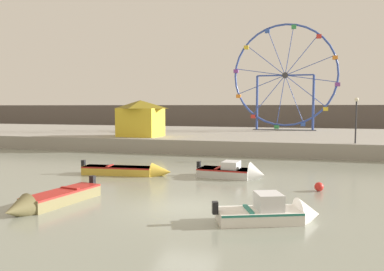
{
  "coord_description": "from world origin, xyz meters",
  "views": [
    {
      "loc": [
        4.35,
        -14.94,
        4.13
      ],
      "look_at": [
        -2.46,
        9.76,
        2.2
      ],
      "focal_mm": 36.1,
      "sensor_mm": 36.0,
      "label": 1
    }
  ],
  "objects_px": {
    "motorboat_pale_grey": "(236,172)",
    "mooring_buoy_orange": "(319,187)",
    "motorboat_olive_wood": "(50,200)",
    "motorboat_white_red_stripe": "(276,213)",
    "promenade_lamp_near": "(356,113)",
    "carnival_booth_yellow_awning": "(141,118)",
    "ferris_wheel_blue_frame": "(285,77)",
    "motorboat_mustard_yellow": "(131,171)"
  },
  "relations": [
    {
      "from": "promenade_lamp_near",
      "to": "mooring_buoy_orange",
      "type": "xyz_separation_m",
      "value": [
        -3.32,
        -12.93,
        -3.4
      ]
    },
    {
      "from": "motorboat_pale_grey",
      "to": "carnival_booth_yellow_awning",
      "type": "height_order",
      "value": "carnival_booth_yellow_awning"
    },
    {
      "from": "motorboat_olive_wood",
      "to": "motorboat_pale_grey",
      "type": "relative_size",
      "value": 1.2
    },
    {
      "from": "mooring_buoy_orange",
      "to": "motorboat_mustard_yellow",
      "type": "bearing_deg",
      "value": 171.11
    },
    {
      "from": "motorboat_mustard_yellow",
      "to": "mooring_buoy_orange",
      "type": "xyz_separation_m",
      "value": [
        10.71,
        -1.68,
        -0.05
      ]
    },
    {
      "from": "motorboat_olive_wood",
      "to": "mooring_buoy_orange",
      "type": "bearing_deg",
      "value": 129.16
    },
    {
      "from": "motorboat_olive_wood",
      "to": "motorboat_white_red_stripe",
      "type": "height_order",
      "value": "motorboat_white_red_stripe"
    },
    {
      "from": "motorboat_olive_wood",
      "to": "motorboat_pale_grey",
      "type": "xyz_separation_m",
      "value": [
        6.41,
        8.48,
        0.03
      ]
    },
    {
      "from": "ferris_wheel_blue_frame",
      "to": "mooring_buoy_orange",
      "type": "relative_size",
      "value": 29.33
    },
    {
      "from": "promenade_lamp_near",
      "to": "ferris_wheel_blue_frame",
      "type": "bearing_deg",
      "value": 110.41
    },
    {
      "from": "motorboat_white_red_stripe",
      "to": "promenade_lamp_near",
      "type": "relative_size",
      "value": 1.09
    },
    {
      "from": "motorboat_pale_grey",
      "to": "promenade_lamp_near",
      "type": "distance_m",
      "value": 13.46
    },
    {
      "from": "motorboat_olive_wood",
      "to": "promenade_lamp_near",
      "type": "distance_m",
      "value": 23.92
    },
    {
      "from": "carnival_booth_yellow_awning",
      "to": "mooring_buoy_orange",
      "type": "xyz_separation_m",
      "value": [
        15.82,
        -15.2,
        -2.84
      ]
    },
    {
      "from": "carnival_booth_yellow_awning",
      "to": "motorboat_olive_wood",
      "type": "bearing_deg",
      "value": -71.8
    },
    {
      "from": "motorboat_olive_wood",
      "to": "motorboat_mustard_yellow",
      "type": "distance_m",
      "value": 7.71
    },
    {
      "from": "motorboat_olive_wood",
      "to": "promenade_lamp_near",
      "type": "bearing_deg",
      "value": 153.33
    },
    {
      "from": "motorboat_white_red_stripe",
      "to": "carnival_booth_yellow_awning",
      "type": "xyz_separation_m",
      "value": [
        -14.06,
        20.85,
        2.74
      ]
    },
    {
      "from": "motorboat_pale_grey",
      "to": "mooring_buoy_orange",
      "type": "xyz_separation_m",
      "value": [
        4.46,
        -2.45,
        -0.1
      ]
    },
    {
      "from": "motorboat_white_red_stripe",
      "to": "mooring_buoy_orange",
      "type": "xyz_separation_m",
      "value": [
        1.75,
        5.66,
        -0.1
      ]
    },
    {
      "from": "motorboat_pale_grey",
      "to": "motorboat_mustard_yellow",
      "type": "distance_m",
      "value": 6.3
    },
    {
      "from": "carnival_booth_yellow_awning",
      "to": "motorboat_white_red_stripe",
      "type": "bearing_deg",
      "value": -50.92
    },
    {
      "from": "motorboat_mustard_yellow",
      "to": "mooring_buoy_orange",
      "type": "bearing_deg",
      "value": -13.98
    },
    {
      "from": "motorboat_pale_grey",
      "to": "mooring_buoy_orange",
      "type": "distance_m",
      "value": 5.09
    },
    {
      "from": "motorboat_olive_wood",
      "to": "ferris_wheel_blue_frame",
      "type": "height_order",
      "value": "ferris_wheel_blue_frame"
    },
    {
      "from": "motorboat_olive_wood",
      "to": "mooring_buoy_orange",
      "type": "height_order",
      "value": "motorboat_olive_wood"
    },
    {
      "from": "promenade_lamp_near",
      "to": "motorboat_mustard_yellow",
      "type": "bearing_deg",
      "value": -141.25
    },
    {
      "from": "motorboat_olive_wood",
      "to": "motorboat_white_red_stripe",
      "type": "xyz_separation_m",
      "value": [
        9.12,
        0.38,
        0.03
      ]
    },
    {
      "from": "motorboat_mustard_yellow",
      "to": "ferris_wheel_blue_frame",
      "type": "relative_size",
      "value": 0.44
    },
    {
      "from": "motorboat_pale_grey",
      "to": "carnival_booth_yellow_awning",
      "type": "xyz_separation_m",
      "value": [
        -11.36,
        12.75,
        2.74
      ]
    },
    {
      "from": "motorboat_white_red_stripe",
      "to": "carnival_booth_yellow_awning",
      "type": "bearing_deg",
      "value": 102.84
    },
    {
      "from": "mooring_buoy_orange",
      "to": "motorboat_olive_wood",
      "type": "bearing_deg",
      "value": -150.97
    },
    {
      "from": "ferris_wheel_blue_frame",
      "to": "promenade_lamp_near",
      "type": "xyz_separation_m",
      "value": [
        6.0,
        -16.12,
        -4.1
      ]
    },
    {
      "from": "ferris_wheel_blue_frame",
      "to": "carnival_booth_yellow_awning",
      "type": "height_order",
      "value": "ferris_wheel_blue_frame"
    },
    {
      "from": "motorboat_white_red_stripe",
      "to": "ferris_wheel_blue_frame",
      "type": "xyz_separation_m",
      "value": [
        -0.93,
        34.71,
        7.4
      ]
    },
    {
      "from": "motorboat_pale_grey",
      "to": "ferris_wheel_blue_frame",
      "type": "xyz_separation_m",
      "value": [
        1.78,
        26.6,
        7.4
      ]
    },
    {
      "from": "motorboat_white_red_stripe",
      "to": "ferris_wheel_blue_frame",
      "type": "distance_m",
      "value": 35.5
    },
    {
      "from": "promenade_lamp_near",
      "to": "motorboat_white_red_stripe",
      "type": "bearing_deg",
      "value": -105.26
    },
    {
      "from": "motorboat_white_red_stripe",
      "to": "promenade_lamp_near",
      "type": "bearing_deg",
      "value": 53.59
    },
    {
      "from": "ferris_wheel_blue_frame",
      "to": "motorboat_white_red_stripe",
      "type": "bearing_deg",
      "value": -88.47
    },
    {
      "from": "motorboat_mustard_yellow",
      "to": "promenade_lamp_near",
      "type": "relative_size",
      "value": 1.58
    },
    {
      "from": "motorboat_pale_grey",
      "to": "mooring_buoy_orange",
      "type": "relative_size",
      "value": 9.35
    }
  ]
}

